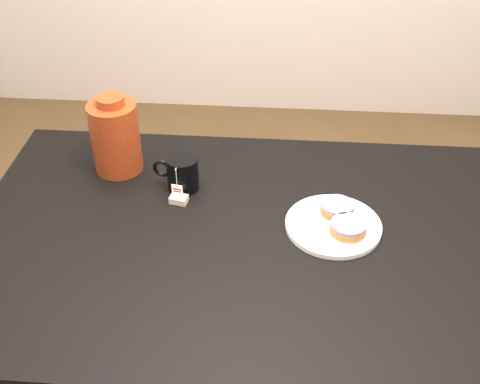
% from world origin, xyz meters
% --- Properties ---
extents(table, '(1.40, 0.90, 0.75)m').
position_xyz_m(table, '(0.00, 0.00, 0.67)').
color(table, black).
rests_on(table, ground_plane).
extents(plate, '(0.24, 0.24, 0.02)m').
position_xyz_m(plate, '(0.20, 0.05, 0.76)').
color(plate, white).
rests_on(plate, table).
extents(bagel_back, '(0.09, 0.09, 0.03)m').
position_xyz_m(bagel_back, '(0.21, 0.09, 0.78)').
color(bagel_back, brown).
rests_on(bagel_back, plate).
extents(bagel_front, '(0.11, 0.11, 0.03)m').
position_xyz_m(bagel_front, '(0.24, 0.02, 0.78)').
color(bagel_front, brown).
rests_on(bagel_front, plate).
extents(mug, '(0.13, 0.10, 0.09)m').
position_xyz_m(mug, '(-0.19, 0.18, 0.80)').
color(mug, black).
rests_on(mug, table).
extents(teabag_pouch, '(0.05, 0.04, 0.02)m').
position_xyz_m(teabag_pouch, '(-0.19, 0.12, 0.76)').
color(teabag_pouch, '#C6B793').
rests_on(teabag_pouch, table).
extents(bagel_package, '(0.17, 0.17, 0.22)m').
position_xyz_m(bagel_package, '(-0.39, 0.26, 0.85)').
color(bagel_package, '#621D0C').
rests_on(bagel_package, table).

